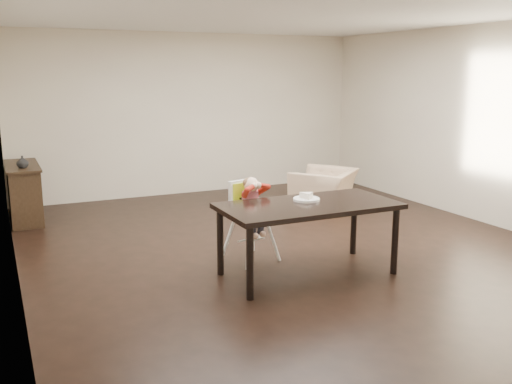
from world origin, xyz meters
TOP-DOWN VIEW (x-y plane):
  - ground at (0.00, 0.00)m, footprint 7.00×7.00m
  - room_walls at (0.00, 0.00)m, footprint 6.02×7.02m
  - dining_table at (-0.27, -0.92)m, footprint 1.80×0.90m
  - high_chair at (-0.63, -0.24)m, footprint 0.48×0.48m
  - plate at (-0.22, -0.79)m, footprint 0.34×0.34m
  - armchair at (1.36, 1.40)m, footprint 1.12×1.08m
  - sideboard at (-2.78, 2.70)m, footprint 0.44×1.26m
  - vase at (-2.78, 2.39)m, footprint 0.18×0.18m

SIDE VIEW (x-z plane):
  - ground at x=0.00m, z-range 0.00..0.00m
  - sideboard at x=-2.78m, z-range 0.00..0.79m
  - armchair at x=1.36m, z-range 0.00..0.83m
  - high_chair at x=-0.63m, z-range 0.19..1.13m
  - dining_table at x=-0.27m, z-range 0.30..1.05m
  - plate at x=-0.22m, z-range 0.74..0.82m
  - vase at x=-2.78m, z-range 0.79..0.95m
  - room_walls at x=0.00m, z-range 0.50..3.21m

